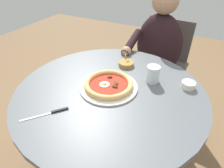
# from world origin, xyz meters

# --- Properties ---
(ground_plane) EXTENTS (6.00, 6.00, 0.02)m
(ground_plane) POSITION_xyz_m (0.00, 0.00, -0.01)
(ground_plane) COLOR brown
(dining_table) EXTENTS (0.99, 0.99, 0.72)m
(dining_table) POSITION_xyz_m (0.00, 0.00, 0.56)
(dining_table) COLOR #565B60
(dining_table) RESTS_ON ground
(pizza_on_plate) EXTENTS (0.31, 0.31, 0.04)m
(pizza_on_plate) POSITION_xyz_m (-0.01, -0.01, 0.74)
(pizza_on_plate) COLOR white
(pizza_on_plate) RESTS_ON dining_table
(water_glass) EXTENTS (0.07, 0.07, 0.09)m
(water_glass) POSITION_xyz_m (-0.17, 0.17, 0.76)
(water_glass) COLOR silver
(water_glass) RESTS_ON dining_table
(steak_knife) EXTENTS (0.17, 0.15, 0.01)m
(steak_knife) POSITION_xyz_m (0.27, -0.15, 0.72)
(steak_knife) COLOR silver
(steak_knife) RESTS_ON dining_table
(ramekin_capers) EXTENTS (0.07, 0.07, 0.03)m
(ramekin_capers) POSITION_xyz_m (-0.20, 0.36, 0.74)
(ramekin_capers) COLOR white
(ramekin_capers) RESTS_ON dining_table
(olive_pan) EXTENTS (0.11, 0.10, 0.05)m
(olive_pan) POSITION_xyz_m (-0.27, -0.03, 0.73)
(olive_pan) COLOR olive
(olive_pan) RESTS_ON dining_table
(diner_person) EXTENTS (0.49, 0.38, 1.12)m
(diner_person) POSITION_xyz_m (-0.71, 0.06, 0.50)
(diner_person) COLOR #282833
(diner_person) RESTS_ON ground
(cafe_chair_diner) EXTENTS (0.47, 0.47, 0.84)m
(cafe_chair_diner) POSITION_xyz_m (-0.85, 0.07, 0.52)
(cafe_chair_diner) COLOR #504A45
(cafe_chair_diner) RESTS_ON ground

